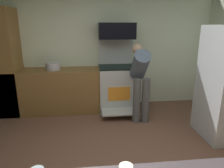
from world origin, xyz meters
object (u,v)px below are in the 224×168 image
oven_range (117,86)px  microwave (117,31)px  person_cook (140,76)px  stock_pot (53,66)px

oven_range → microwave: bearing=90.0°
oven_range → microwave: (0.00, 0.09, 1.15)m
person_cook → oven_range: bearing=123.3°
microwave → person_cook: size_ratio=0.52×
oven_range → microwave: microwave is taller
oven_range → person_cook: (0.36, -0.55, 0.35)m
oven_range → stock_pot: 1.39m
microwave → stock_pot: microwave is taller
microwave → person_cook: 1.09m
oven_range → stock_pot: bearing=179.4°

